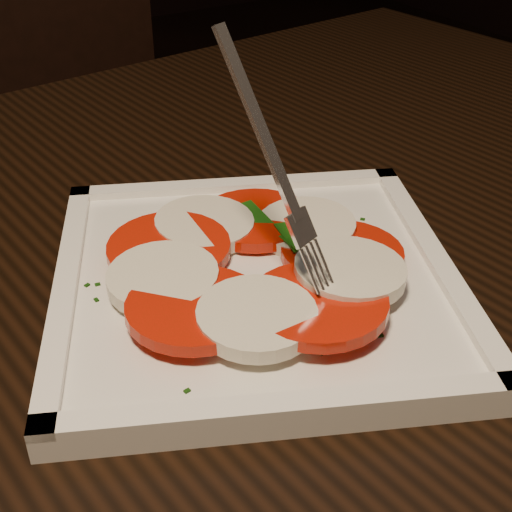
{
  "coord_description": "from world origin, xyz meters",
  "views": [
    {
      "loc": [
        -0.46,
        -0.65,
        1.04
      ],
      "look_at": [
        -0.25,
        -0.32,
        0.78
      ],
      "focal_mm": 50.0,
      "sensor_mm": 36.0,
      "label": 1
    }
  ],
  "objects": [
    {
      "name": "table",
      "position": [
        -0.23,
        -0.24,
        0.65
      ],
      "size": [
        1.28,
        0.92,
        0.75
      ],
      "rotation": [
        0.0,
        0.0,
        0.11
      ],
      "color": "black",
      "rests_on": "ground"
    },
    {
      "name": "fork",
      "position": [
        -0.26,
        -0.33,
        0.86
      ],
      "size": [
        0.06,
        0.09,
        0.15
      ],
      "primitive_type": null,
      "rotation": [
        0.0,
        0.0,
        0.34
      ],
      "color": "white",
      "rests_on": "caprese_salad"
    },
    {
      "name": "chair",
      "position": [
        -0.09,
        0.64,
        0.53
      ],
      "size": [
        0.47,
        0.47,
        0.93
      ],
      "rotation": [
        0.0,
        0.0,
        -0.11
      ],
      "color": "black",
      "rests_on": "ground"
    },
    {
      "name": "caprese_salad",
      "position": [
        -0.25,
        -0.32,
        0.77
      ],
      "size": [
        0.21,
        0.21,
        0.02
      ],
      "color": "red",
      "rests_on": "plate"
    },
    {
      "name": "ground",
      "position": [
        0.0,
        0.0,
        0.0
      ],
      "size": [
        6.0,
        6.0,
        0.0
      ],
      "primitive_type": "plane",
      "color": "black",
      "rests_on": "ground"
    },
    {
      "name": "plate",
      "position": [
        -0.25,
        -0.32,
        0.76
      ],
      "size": [
        0.35,
        0.35,
        0.01
      ],
      "primitive_type": "cube",
      "rotation": [
        0.0,
        0.0,
        -0.43
      ],
      "color": "white",
      "rests_on": "table"
    }
  ]
}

